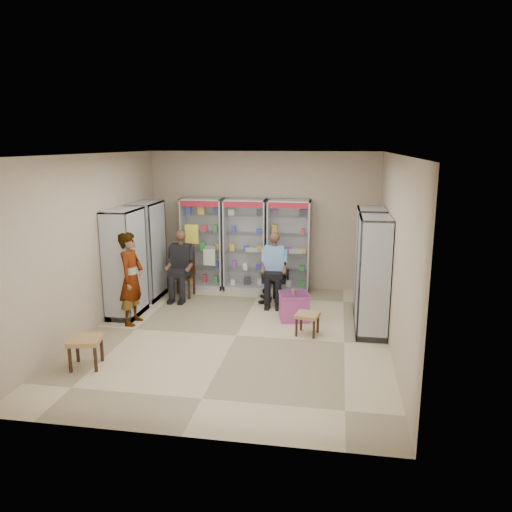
% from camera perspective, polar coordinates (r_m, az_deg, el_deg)
% --- Properties ---
extents(floor, '(6.00, 6.00, 0.00)m').
position_cam_1_polar(floor, '(8.51, -2.27, -9.08)').
color(floor, '#C6B589').
rests_on(floor, ground).
extents(room_shell, '(5.02, 6.02, 3.01)m').
position_cam_1_polar(room_shell, '(7.99, -2.40, 4.13)').
color(room_shell, tan).
rests_on(room_shell, ground).
extents(cabinet_back_left, '(0.90, 0.50, 2.00)m').
position_cam_1_polar(cabinet_back_left, '(11.08, -6.06, 1.43)').
color(cabinet_back_left, silver).
rests_on(cabinet_back_left, floor).
extents(cabinet_back_mid, '(0.90, 0.50, 2.00)m').
position_cam_1_polar(cabinet_back_mid, '(10.87, -1.22, 1.28)').
color(cabinet_back_mid, '#A2A4A9').
rests_on(cabinet_back_mid, floor).
extents(cabinet_back_right, '(0.90, 0.50, 2.00)m').
position_cam_1_polar(cabinet_back_right, '(10.73, 3.77, 1.11)').
color(cabinet_back_right, '#A5A6AC').
rests_on(cabinet_back_right, floor).
extents(cabinet_right_far, '(0.90, 0.50, 2.00)m').
position_cam_1_polar(cabinet_right_far, '(9.60, 12.81, -0.59)').
color(cabinet_right_far, '#B7BBBF').
rests_on(cabinet_right_far, floor).
extents(cabinet_right_near, '(0.90, 0.50, 2.00)m').
position_cam_1_polar(cabinet_right_near, '(8.54, 13.20, -2.28)').
color(cabinet_right_near, '#ACAEB3').
rests_on(cabinet_right_near, floor).
extents(cabinet_left_far, '(0.90, 0.50, 2.00)m').
position_cam_1_polar(cabinet_left_far, '(10.51, -12.30, 0.58)').
color(cabinet_left_far, silver).
rests_on(cabinet_left_far, floor).
extents(cabinet_left_near, '(0.90, 0.50, 2.00)m').
position_cam_1_polar(cabinet_left_near, '(9.52, -14.72, -0.81)').
color(cabinet_left_near, silver).
rests_on(cabinet_left_near, floor).
extents(wooden_chair, '(0.42, 0.42, 0.94)m').
position_cam_1_polar(wooden_chair, '(10.59, -8.34, -2.12)').
color(wooden_chair, black).
rests_on(wooden_chair, floor).
extents(seated_customer, '(0.44, 0.60, 1.34)m').
position_cam_1_polar(seated_customer, '(10.49, -8.46, -1.13)').
color(seated_customer, black).
rests_on(seated_customer, floor).
extents(office_chair, '(0.61, 0.61, 1.07)m').
position_cam_1_polar(office_chair, '(10.10, 2.15, -2.34)').
color(office_chair, black).
rests_on(office_chair, floor).
extents(seated_shopkeeper, '(0.48, 0.64, 1.36)m').
position_cam_1_polar(seated_shopkeeper, '(10.01, 2.12, -1.61)').
color(seated_shopkeeper, '#6C9AD6').
rests_on(seated_shopkeeper, floor).
extents(pink_trunk, '(0.60, 0.59, 0.49)m').
position_cam_1_polar(pink_trunk, '(9.20, 4.36, -5.79)').
color(pink_trunk, '#C34E8A').
rests_on(pink_trunk, floor).
extents(tea_glass, '(0.07, 0.07, 0.11)m').
position_cam_1_polar(tea_glass, '(9.05, 4.32, -4.10)').
color(tea_glass, '#5E2A08').
rests_on(tea_glass, pink_trunk).
extents(woven_stool_a, '(0.43, 0.43, 0.37)m').
position_cam_1_polar(woven_stool_a, '(8.54, 5.88, -7.73)').
color(woven_stool_a, olive).
rests_on(woven_stool_a, floor).
extents(woven_stool_b, '(0.53, 0.53, 0.44)m').
position_cam_1_polar(woven_stool_b, '(7.73, -18.84, -10.36)').
color(woven_stool_b, '#AE8049').
rests_on(woven_stool_b, floor).
extents(standing_man, '(0.42, 0.62, 1.66)m').
position_cam_1_polar(standing_man, '(9.10, -14.06, -2.50)').
color(standing_man, '#9A9A9C').
rests_on(standing_man, floor).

